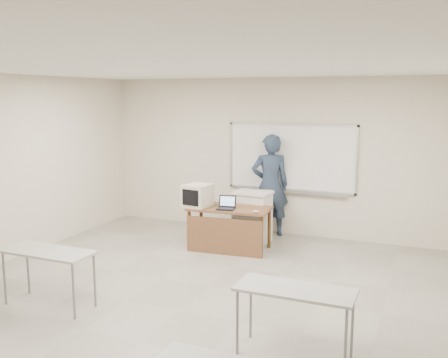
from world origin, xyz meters
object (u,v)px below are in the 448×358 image
at_px(instructor_desk, 227,221).
at_px(podium, 252,217).
at_px(whiteboard, 291,158).
at_px(keyboard, 262,191).
at_px(laptop, 227,206).
at_px(crt_monitor, 198,195).
at_px(mouse, 256,211).
at_px(presenter, 270,185).

distance_m(instructor_desk, podium, 0.74).
xyz_separation_m(whiteboard, instructor_desk, (-0.70, -1.48, -0.94)).
distance_m(instructor_desk, keyboard, 0.96).
height_order(laptop, keyboard, laptop).
bearing_deg(keyboard, crt_monitor, -153.01).
xyz_separation_m(podium, crt_monitor, (-0.75, -0.72, 0.47)).
height_order(whiteboard, instructor_desk, whiteboard).
distance_m(laptop, mouse, 0.55).
xyz_separation_m(instructor_desk, podium, (0.20, 0.71, -0.07)).
distance_m(whiteboard, keyboard, 0.94).
bearing_deg(whiteboard, crt_monitor, -129.95).
bearing_deg(keyboard, presenter, 74.49).
bearing_deg(keyboard, instructor_desk, -128.67).
relative_size(instructor_desk, crt_monitor, 2.96).
bearing_deg(crt_monitor, presenter, 61.30).
distance_m(crt_monitor, keyboard, 1.21).
distance_m(podium, keyboard, 0.51).
bearing_deg(crt_monitor, keyboard, 48.43).
height_order(instructor_desk, keyboard, keyboard).
distance_m(instructor_desk, presenter, 1.38).
relative_size(instructor_desk, keyboard, 3.33).
relative_size(crt_monitor, mouse, 4.40).
bearing_deg(whiteboard, keyboard, -116.97).
height_order(podium, laptop, laptop).
bearing_deg(podium, mouse, -62.05).
distance_m(instructor_desk, crt_monitor, 0.68).
distance_m(whiteboard, mouse, 1.73).
bearing_deg(whiteboard, instructor_desk, -115.33).
relative_size(whiteboard, keyboard, 5.91).
relative_size(whiteboard, mouse, 23.12).
xyz_separation_m(instructor_desk, mouse, (0.55, -0.09, 0.23)).
xyz_separation_m(whiteboard, mouse, (-0.15, -1.57, -0.71)).
bearing_deg(instructor_desk, whiteboard, 59.75).
bearing_deg(presenter, laptop, 49.08).
bearing_deg(laptop, podium, 66.17).
height_order(crt_monitor, presenter, presenter).
xyz_separation_m(crt_monitor, laptop, (0.55, -0.00, -0.14)).
bearing_deg(instructor_desk, crt_monitor, 176.48).
distance_m(instructor_desk, mouse, 0.60).
relative_size(laptop, presenter, 0.15).
bearing_deg(crt_monitor, instructor_desk, 8.03).
height_order(whiteboard, laptop, whiteboard).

